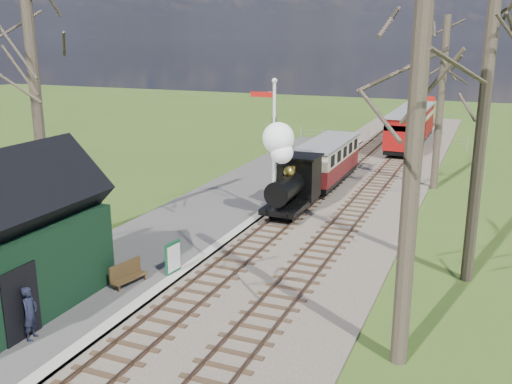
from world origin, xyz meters
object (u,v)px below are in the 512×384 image
at_px(semaphore_far, 411,131).
at_px(locomotive, 290,174).
at_px(station_shed, 2,245).
at_px(sign_board, 173,258).
at_px(bench, 127,274).
at_px(semaphore_near, 273,138).
at_px(coach, 327,160).
at_px(red_carriage_b, 416,122).
at_px(red_carriage_a, 405,132).
at_px(person, 30,313).

height_order(semaphore_far, locomotive, semaphore_far).
distance_m(station_shed, semaphore_far, 20.01).
distance_m(sign_board, bench, 1.64).
distance_m(semaphore_near, coach, 6.76).
relative_size(locomotive, red_carriage_b, 0.79).
bearing_deg(semaphore_near, red_carriage_a, 78.65).
bearing_deg(bench, sign_board, 55.20).
xyz_separation_m(station_shed, locomotive, (4.29, 12.30, -0.28)).
distance_m(semaphore_near, red_carriage_b, 22.63).
bearing_deg(sign_board, locomotive, 80.41).
xyz_separation_m(locomotive, bench, (-2.28, -9.35, -1.45)).
height_order(red_carriage_b, sign_board, red_carriage_b).
xyz_separation_m(semaphore_near, person, (-1.81, -12.94, -2.68)).
xyz_separation_m(locomotive, coach, (0.01, 6.06, -0.53)).
relative_size(semaphore_far, sign_board, 5.21).
bearing_deg(sign_board, semaphore_far, 67.30).
bearing_deg(semaphore_near, semaphore_far, 49.40).
height_order(semaphore_far, coach, semaphore_far).
bearing_deg(locomotive, station_shed, -109.22).
bearing_deg(semaphore_near, station_shed, -106.38).
distance_m(semaphore_far, coach, 4.78).
xyz_separation_m(semaphore_near, red_carriage_a, (3.37, 16.78, -2.04)).
relative_size(station_shed, bench, 4.69).
bearing_deg(semaphore_near, red_carriage_b, 81.40).
xyz_separation_m(station_shed, coach, (4.30, 18.36, -0.81)).
xyz_separation_m(coach, red_carriage_a, (2.60, 10.43, 0.12)).
xyz_separation_m(semaphore_far, locomotive, (-4.39, -5.71, -1.36)).
bearing_deg(bench, coach, 81.53).
relative_size(semaphore_far, bench, 4.26).
height_order(red_carriage_a, sign_board, red_carriage_a).
height_order(semaphore_far, red_carriage_b, semaphore_far).
xyz_separation_m(station_shed, bench, (2.00, 2.95, -1.72)).
distance_m(station_shed, coach, 18.87).
relative_size(semaphore_near, coach, 0.90).
relative_size(semaphore_near, sign_board, 5.66).
bearing_deg(semaphore_near, locomotive, 21.19).
relative_size(red_carriage_b, bench, 4.04).
xyz_separation_m(station_shed, semaphore_far, (8.67, 18.00, 1.08)).
bearing_deg(red_carriage_a, bench, -100.73).
bearing_deg(semaphore_far, red_carriage_a, 99.34).
bearing_deg(coach, red_carriage_b, 80.73).
height_order(locomotive, person, locomotive).
xyz_separation_m(semaphore_far, bench, (-6.67, -15.05, -2.81)).
relative_size(station_shed, red_carriage_a, 1.16).
relative_size(station_shed, sign_board, 5.73).
xyz_separation_m(semaphore_far, sign_board, (-5.74, -13.72, -2.60)).
xyz_separation_m(bench, person, (-0.28, -3.88, 0.39)).
distance_m(semaphore_near, sign_board, 8.26).
bearing_deg(sign_board, semaphore_near, 85.58).
bearing_deg(coach, red_carriage_a, 76.00).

